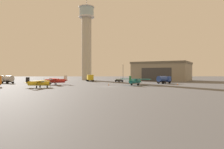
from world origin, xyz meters
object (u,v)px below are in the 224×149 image
(airplane_red, at_px, (55,80))
(truck_box_yellow, at_px, (90,78))
(traffic_cone_near_left, at_px, (109,84))
(traffic_cone_near_right, at_px, (178,84))
(airplane_teal, at_px, (135,81))
(control_tower, at_px, (87,39))
(airplane_yellow, at_px, (39,83))
(light_post_east, at_px, (123,71))
(truck_fuel_tanker_blue, at_px, (164,79))
(truck_fuel_tanker_silver, at_px, (8,79))
(car_black, at_px, (119,80))

(airplane_red, relative_size, truck_box_yellow, 1.50)
(traffic_cone_near_left, relative_size, traffic_cone_near_right, 1.06)
(airplane_teal, xyz_separation_m, traffic_cone_near_left, (-8.33, -0.63, -1.09))
(control_tower, xyz_separation_m, airplane_yellow, (-8.69, -61.69, -21.80))
(airplane_red, height_order, light_post_east, light_post_east)
(truck_fuel_tanker_blue, bearing_deg, airplane_red, 149.23)
(airplane_red, distance_m, truck_box_yellow, 30.49)
(control_tower, height_order, airplane_red, control_tower)
(traffic_cone_near_left, bearing_deg, airplane_yellow, -153.44)
(airplane_yellow, relative_size, truck_fuel_tanker_silver, 1.54)
(truck_box_yellow, height_order, light_post_east, light_post_east)
(airplane_yellow, xyz_separation_m, truck_fuel_tanker_blue, (39.69, 20.66, 0.32))
(airplane_yellow, distance_m, airplane_teal, 28.99)
(control_tower, height_order, airplane_yellow, control_tower)
(control_tower, distance_m, car_black, 37.21)
(truck_box_yellow, height_order, traffic_cone_near_left, truck_box_yellow)
(truck_fuel_tanker_blue, distance_m, traffic_cone_near_right, 10.79)
(truck_fuel_tanker_silver, bearing_deg, airplane_yellow, 166.24)
(car_black, xyz_separation_m, traffic_cone_near_right, (16.55, -26.43, -0.44))
(truck_fuel_tanker_silver, relative_size, traffic_cone_near_left, 9.40)
(traffic_cone_near_left, bearing_deg, truck_fuel_tanker_blue, 28.34)
(control_tower, bearing_deg, traffic_cone_near_right, -57.97)
(airplane_red, height_order, traffic_cone_near_left, airplane_red)
(truck_fuel_tanker_silver, distance_m, light_post_east, 53.49)
(control_tower, relative_size, truck_box_yellow, 6.54)
(control_tower, distance_m, truck_fuel_tanker_silver, 50.20)
(airplane_teal, bearing_deg, traffic_cone_near_right, -55.07)
(airplane_yellow, distance_m, traffic_cone_near_left, 21.11)
(truck_fuel_tanker_blue, xyz_separation_m, car_black, (-15.24, 15.80, -0.87))
(truck_fuel_tanker_blue, bearing_deg, control_tower, 87.69)
(truck_fuel_tanker_silver, xyz_separation_m, traffic_cone_near_right, (59.76, -15.48, -1.38))
(truck_box_yellow, bearing_deg, traffic_cone_near_left, -176.67)
(airplane_teal, bearing_deg, airplane_red, 114.62)
(car_black, xyz_separation_m, light_post_east, (3.43, 14.99, 4.48))
(traffic_cone_near_right, bearing_deg, traffic_cone_near_left, -178.43)
(airplane_red, height_order, truck_box_yellow, truck_box_yellow)
(traffic_cone_near_left, bearing_deg, traffic_cone_near_right, 1.57)
(airplane_yellow, distance_m, light_post_east, 58.65)
(traffic_cone_near_left, bearing_deg, truck_box_yellow, 102.23)
(truck_fuel_tanker_blue, height_order, light_post_east, light_post_east)
(airplane_yellow, relative_size, traffic_cone_near_left, 14.50)
(traffic_cone_near_left, xyz_separation_m, traffic_cone_near_right, (22.14, 0.61, -0.02))
(airplane_yellow, bearing_deg, truck_box_yellow, 84.19)
(control_tower, height_order, truck_fuel_tanker_blue, control_tower)
(truck_fuel_tanker_silver, relative_size, truck_box_yellow, 0.89)
(control_tower, distance_m, airplane_teal, 58.97)
(light_post_east, bearing_deg, airplane_yellow, -118.45)
(airplane_teal, xyz_separation_m, truck_fuel_tanker_silver, (-45.95, 15.46, 0.27))
(airplane_teal, relative_size, truck_fuel_tanker_blue, 1.44)
(control_tower, bearing_deg, light_post_east, -28.07)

